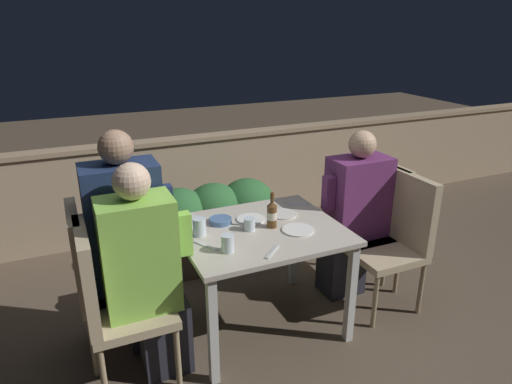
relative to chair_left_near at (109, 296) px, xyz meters
The scene contains 23 objects.
ground_plane 1.10m from the chair_left_near, ahead, with size 16.00×16.00×0.00m, color brown.
parapet_wall 2.06m from the chair_left_near, 62.88° to the left, with size 9.00×0.18×0.90m.
dining_table 0.95m from the chair_left_near, ahead, with size 0.99×0.84×0.71m.
planter_hedge 1.41m from the chair_left_near, 47.76° to the left, with size 1.05×0.47×0.70m.
chair_left_near is the anchor object (origin of this frame).
person_green_blouse 0.22m from the chair_left_near, ahead, with size 0.48×0.26×1.27m.
chair_left_far 0.28m from the chair_left_near, 95.21° to the left, with size 0.45×0.45×0.95m.
person_navy_jumper 0.36m from the chair_left_near, 57.56° to the left, with size 0.49×0.26×1.37m.
chair_right_near 1.91m from the chair_left_near, ahead, with size 0.45×0.45×0.95m.
chair_right_far 1.96m from the chair_left_near, ahead, with size 0.45×0.45×0.95m.
person_purple_stripe 1.75m from the chair_left_near, ahead, with size 0.49×0.26×1.22m.
beer_bottle 1.05m from the chair_left_near, ahead, with size 0.06×0.06×0.23m.
plate_0 1.21m from the chair_left_near, 13.16° to the left, with size 0.18×0.18×0.01m.
plate_1 1.15m from the chair_left_near, ahead, with size 0.20×0.20×0.01m.
plate_2 0.99m from the chair_left_near, 16.91° to the left, with size 0.18×0.18×0.01m.
bowl_0 0.83m from the chair_left_near, 23.08° to the left, with size 0.14×0.14×0.03m.
bowl_1 0.69m from the chair_left_near, 36.31° to the left, with size 0.14×0.14×0.05m.
glass_cup_0 0.90m from the chair_left_near, ahead, with size 0.07×0.07×0.08m.
glass_cup_1 0.68m from the chair_left_near, ahead, with size 0.07×0.07×0.10m.
glass_cup_2 0.64m from the chair_left_near, 19.59° to the left, with size 0.08×0.08×0.11m.
fork_0 0.90m from the chair_left_near, 10.91° to the right, with size 0.14×0.13×0.01m.
fork_1 0.58m from the chair_left_near, ahead, with size 0.09×0.16×0.01m.
fork_2 1.39m from the chair_left_near, 16.61° to the left, with size 0.14×0.12×0.01m.
Camera 1 is at (-1.06, -2.33, 1.91)m, focal length 32.00 mm.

